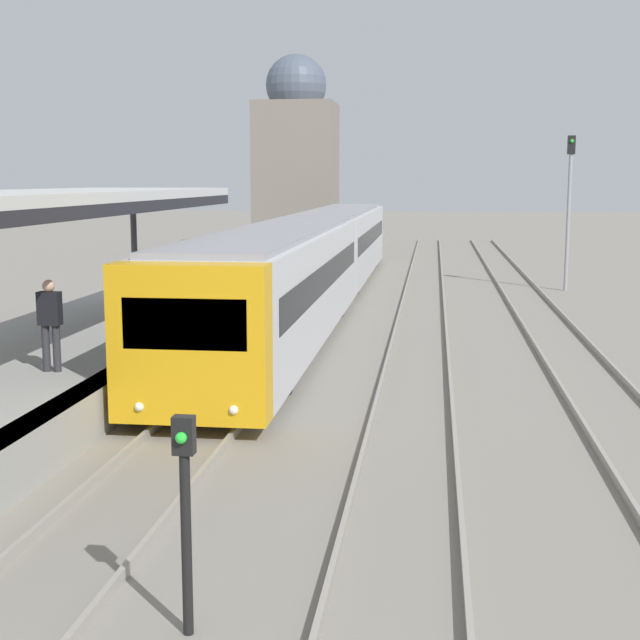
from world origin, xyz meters
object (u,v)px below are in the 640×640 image
at_px(train_near, 317,256).
at_px(signal_post_near, 185,503).
at_px(person_on_platform, 50,320).
at_px(signal_mast_far, 569,196).

height_order(train_near, signal_post_near, train_near).
relative_size(person_on_platform, train_near, 0.05).
relative_size(person_on_platform, signal_post_near, 0.78).
bearing_deg(person_on_platform, train_near, 79.60).
distance_m(signal_post_near, signal_mast_far, 28.80).
height_order(train_near, signal_mast_far, signal_mast_far).
relative_size(person_on_platform, signal_mast_far, 0.28).
bearing_deg(person_on_platform, signal_post_near, -58.13).
distance_m(person_on_platform, train_near, 15.55).
bearing_deg(signal_mast_far, signal_post_near, -104.91).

